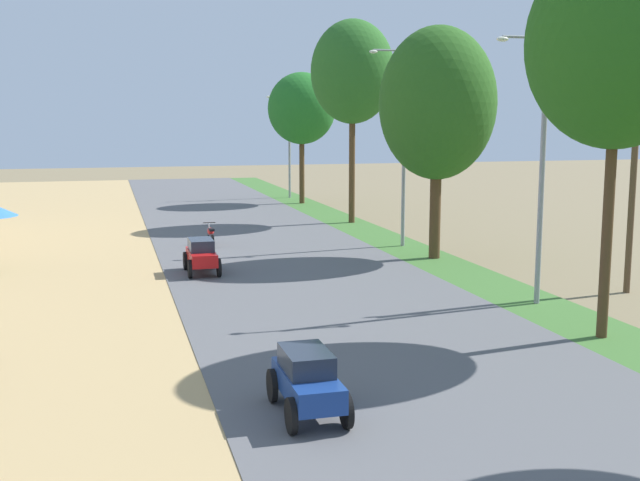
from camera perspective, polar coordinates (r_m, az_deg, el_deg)
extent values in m
cylinder|color=#4C351E|center=(20.51, 20.02, 1.25)|extent=(0.26, 0.26, 5.77)
ellipsoid|color=#225A17|center=(20.43, 20.67, 13.18)|extent=(4.30, 4.30, 5.00)
cylinder|color=#4C351E|center=(30.88, 8.31, 2.74)|extent=(0.43, 0.43, 4.37)
ellipsoid|color=#265719|center=(30.72, 8.47, 9.76)|extent=(4.46, 4.46, 5.79)
cylinder|color=#4C351E|center=(41.13, 2.32, 5.66)|extent=(0.32, 0.32, 6.29)
ellipsoid|color=#265E20|center=(41.13, 2.36, 12.06)|extent=(4.27, 4.27, 5.26)
cylinder|color=#4C351E|center=(50.63, -1.32, 5.40)|extent=(0.33, 0.33, 4.78)
ellipsoid|color=#1F6522|center=(50.54, -1.33, 9.50)|extent=(4.28, 4.28, 4.50)
cylinder|color=gray|center=(23.68, 15.71, 4.83)|extent=(0.16, 0.16, 7.77)
cylinder|color=gray|center=(23.38, 14.58, 14.00)|extent=(1.40, 0.08, 0.08)
ellipsoid|color=silver|center=(23.04, 13.02, 13.96)|extent=(0.36, 0.20, 0.14)
cylinder|color=gray|center=(24.10, 17.56, 13.71)|extent=(1.40, 0.08, 0.08)
ellipsoid|color=silver|center=(24.47, 18.98, 13.40)|extent=(0.36, 0.20, 0.14)
cylinder|color=gray|center=(33.57, 6.08, 6.63)|extent=(0.16, 0.16, 8.30)
cylinder|color=gray|center=(33.42, 5.04, 13.50)|extent=(1.40, 0.08, 0.08)
ellipsoid|color=silver|center=(33.18, 3.87, 13.42)|extent=(0.36, 0.20, 0.14)
cylinder|color=gray|center=(33.92, 7.32, 13.39)|extent=(1.40, 0.08, 0.08)
ellipsoid|color=silver|center=(34.18, 8.44, 13.21)|extent=(0.36, 0.20, 0.14)
cylinder|color=gray|center=(54.26, -2.21, 6.81)|extent=(0.16, 0.16, 7.04)
cylinder|color=gray|center=(54.09, -2.97, 10.37)|extent=(1.40, 0.08, 0.08)
ellipsoid|color=silver|center=(53.95, -3.70, 10.30)|extent=(0.36, 0.20, 0.14)
cylinder|color=gray|center=(54.41, -1.50, 10.37)|extent=(1.40, 0.08, 0.08)
ellipsoid|color=silver|center=(54.57, -0.77, 10.30)|extent=(0.36, 0.20, 0.14)
cylinder|color=brown|center=(26.33, 21.72, 5.68)|extent=(0.20, 0.20, 8.60)
cube|color=navy|center=(14.66, -0.91, -10.31)|extent=(0.88, 2.25, 0.44)
cube|color=#232B38|center=(14.62, -1.01, -8.63)|extent=(0.81, 1.30, 0.40)
cylinder|color=black|center=(15.38, -3.47, -10.39)|extent=(0.11, 0.64, 0.64)
cylinder|color=black|center=(15.60, 0.15, -10.09)|extent=(0.11, 0.64, 0.64)
cylinder|color=black|center=(13.90, -2.09, -12.52)|extent=(0.11, 0.64, 0.64)
cylinder|color=black|center=(14.14, 1.91, -12.14)|extent=(0.11, 0.64, 0.64)
cube|color=red|center=(27.96, -8.54, -1.18)|extent=(0.88, 2.25, 0.44)
cube|color=#232B38|center=(27.99, -8.58, -0.30)|extent=(0.81, 1.30, 0.40)
cylinder|color=black|center=(28.75, -9.69, -1.45)|extent=(0.11, 0.64, 0.64)
cylinder|color=black|center=(28.86, -7.74, -1.36)|extent=(0.11, 0.64, 0.64)
cylinder|color=black|center=(27.16, -9.36, -2.04)|extent=(0.11, 0.64, 0.64)
cylinder|color=black|center=(27.28, -7.30, -1.95)|extent=(0.11, 0.64, 0.64)
cylinder|color=black|center=(34.62, -7.99, 0.26)|extent=(0.06, 0.56, 0.56)
cylinder|color=black|center=(33.41, -7.73, -0.05)|extent=(0.06, 0.56, 0.56)
cube|color=#333338|center=(33.99, -7.87, 0.41)|extent=(0.12, 1.12, 0.12)
ellipsoid|color=red|center=(34.05, -7.89, 0.66)|extent=(0.28, 0.64, 0.32)
cube|color=black|center=(33.68, -7.82, 0.78)|extent=(0.20, 0.44, 0.10)
cylinder|color=#A5A8AD|center=(34.53, -7.99, 0.69)|extent=(0.05, 0.26, 0.68)
cylinder|color=black|center=(34.42, -7.99, 1.28)|extent=(0.54, 0.04, 0.04)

